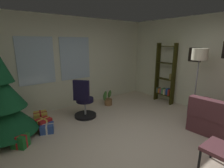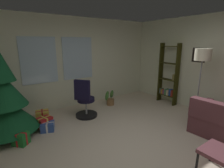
{
  "view_description": "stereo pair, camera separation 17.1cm",
  "coord_description": "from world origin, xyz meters",
  "views": [
    {
      "loc": [
        -2.05,
        -1.72,
        1.9
      ],
      "look_at": [
        0.16,
        1.14,
        1.0
      ],
      "focal_mm": 27.27,
      "sensor_mm": 36.0,
      "label": 1
    },
    {
      "loc": [
        -1.91,
        -1.82,
        1.9
      ],
      "look_at": [
        0.16,
        1.14,
        1.0
      ],
      "focal_mm": 27.27,
      "sensor_mm": 36.0,
      "label": 2
    }
  ],
  "objects": [
    {
      "name": "ground_plane",
      "position": [
        0.0,
        0.0,
        -0.05
      ],
      "size": [
        5.38,
        5.75,
        0.1
      ],
      "primitive_type": "cube",
      "color": "beige"
    },
    {
      "name": "wall_back_with_windows",
      "position": [
        -0.02,
        2.92,
        1.3
      ],
      "size": [
        5.38,
        0.12,
        2.59
      ],
      "color": "beige",
      "rests_on": "ground_plane"
    },
    {
      "name": "footstool",
      "position": [
        0.57,
        -0.96,
        0.33
      ],
      "size": [
        0.48,
        0.44,
        0.39
      ],
      "color": "#552D33",
      "rests_on": "ground_plane"
    },
    {
      "name": "holiday_tree",
      "position": [
        -1.84,
        1.99,
        0.76
      ],
      "size": [
        1.18,
        1.18,
        2.27
      ],
      "color": "#4C331E",
      "rests_on": "ground_plane"
    },
    {
      "name": "gift_box_red",
      "position": [
        -1.15,
        1.94,
        0.12
      ],
      "size": [
        0.36,
        0.32,
        0.25
      ],
      "color": "red",
      "rests_on": "ground_plane"
    },
    {
      "name": "gift_box_green",
      "position": [
        -1.69,
        1.52,
        0.12
      ],
      "size": [
        0.33,
        0.34,
        0.25
      ],
      "color": "#1E722D",
      "rests_on": "ground_plane"
    },
    {
      "name": "gift_box_gold",
      "position": [
        -1.1,
        2.37,
        0.12
      ],
      "size": [
        0.35,
        0.34,
        0.24
      ],
      "color": "gold",
      "rests_on": "ground_plane"
    },
    {
      "name": "gift_box_blue",
      "position": [
        -1.13,
        1.77,
        0.09
      ],
      "size": [
        0.35,
        0.35,
        0.19
      ],
      "color": "#2D4C99",
      "rests_on": "ground_plane"
    },
    {
      "name": "office_chair",
      "position": [
        -0.14,
        1.92,
        0.39
      ],
      "size": [
        0.59,
        0.58,
        1.01
      ],
      "color": "black",
      "rests_on": "ground_plane"
    },
    {
      "name": "bookshelf",
      "position": [
        2.47,
        1.41,
        0.81
      ],
      "size": [
        0.18,
        0.64,
        1.86
      ],
      "color": "#2B2A0A",
      "rests_on": "ground_plane"
    },
    {
      "name": "floor_lamp",
      "position": [
        2.19,
        0.28,
        1.49
      ],
      "size": [
        0.37,
        0.37,
        1.74
      ],
      "color": "slate",
      "rests_on": "ground_plane"
    },
    {
      "name": "potted_plant",
      "position": [
        0.86,
        2.28,
        0.2
      ],
      "size": [
        0.38,
        0.27,
        0.48
      ],
      "color": "brown",
      "rests_on": "ground_plane"
    }
  ]
}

